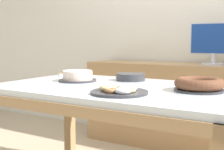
% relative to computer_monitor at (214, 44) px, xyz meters
% --- Properties ---
extents(wall_back, '(8.00, 0.10, 2.60)m').
position_rel_computer_monitor_xyz_m(wall_back, '(-0.32, 0.30, 0.30)').
color(wall_back, silver).
rests_on(wall_back, ground).
extents(dining_table, '(1.55, 0.96, 0.74)m').
position_rel_computer_monitor_xyz_m(dining_table, '(-0.32, -1.17, -0.35)').
color(dining_table, silver).
rests_on(dining_table, ground).
extents(sideboard, '(1.81, 0.44, 0.81)m').
position_rel_computer_monitor_xyz_m(sideboard, '(-0.32, 0.00, -0.59)').
color(sideboard, tan).
rests_on(sideboard, ground).
extents(computer_monitor, '(0.42, 0.20, 0.38)m').
position_rel_computer_monitor_xyz_m(computer_monitor, '(0.00, 0.00, 0.00)').
color(computer_monitor, silver).
rests_on(computer_monitor, sideboard).
extents(cake_chocolate_round, '(0.27, 0.27, 0.08)m').
position_rel_computer_monitor_xyz_m(cake_chocolate_round, '(-0.68, -1.10, -0.22)').
color(cake_chocolate_round, '#333338').
rests_on(cake_chocolate_round, dining_table).
extents(cake_golden_bundt, '(0.28, 0.28, 0.07)m').
position_rel_computer_monitor_xyz_m(cake_golden_bundt, '(0.18, -1.11, -0.22)').
color(cake_golden_bundt, '#333338').
rests_on(cake_golden_bundt, dining_table).
extents(pastry_platter, '(0.31, 0.31, 0.04)m').
position_rel_computer_monitor_xyz_m(pastry_platter, '(-0.17, -1.41, -0.24)').
color(pastry_platter, '#333338').
rests_on(pastry_platter, dining_table).
extents(plate_stack, '(0.21, 0.21, 0.05)m').
position_rel_computer_monitor_xyz_m(plate_stack, '(-0.38, -0.87, -0.23)').
color(plate_stack, '#333338').
rests_on(plate_stack, dining_table).
extents(tealight_near_front, '(0.04, 0.04, 0.04)m').
position_rel_computer_monitor_xyz_m(tealight_near_front, '(-0.98, -0.92, -0.25)').
color(tealight_near_front, silver).
rests_on(tealight_near_front, dining_table).
extents(tealight_right_edge, '(0.04, 0.04, 0.04)m').
position_rel_computer_monitor_xyz_m(tealight_right_edge, '(0.05, -0.93, -0.25)').
color(tealight_right_edge, silver).
rests_on(tealight_right_edge, dining_table).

